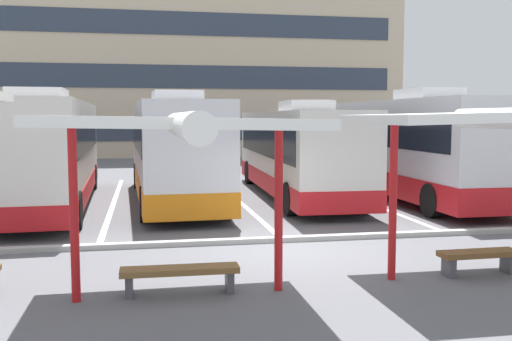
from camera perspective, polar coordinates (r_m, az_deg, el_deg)
name	(u,v)px	position (r m, az deg, el deg)	size (l,w,h in m)	color
ground_plane	(295,251)	(12.90, 3.83, -7.79)	(160.00, 160.00, 0.00)	slate
terminal_building	(183,38)	(49.09, -7.12, 12.59)	(32.11, 13.62, 21.14)	#C6B293
coach_bus_0	(47,152)	(20.23, -19.62, 1.72)	(3.03, 12.02, 3.73)	silver
coach_bus_1	(174,151)	(20.35, -7.99, 1.90)	(2.88, 11.17, 3.71)	silver
coach_bus_2	(296,152)	(21.49, 3.89, 1.75)	(2.84, 11.68, 3.45)	silver
coach_bus_3	(408,148)	(21.72, 14.52, 2.12)	(2.61, 11.41, 3.82)	silver
lane_stripe_1	(114,202)	(20.71, -13.59, -2.96)	(0.16, 14.00, 0.01)	white
lane_stripe_2	(236,199)	(20.93, -1.93, -2.73)	(0.16, 14.00, 0.01)	white
lane_stripe_3	(349,196)	(21.97, 9.05, -2.41)	(0.16, 14.00, 0.01)	white
lane_stripe_4	(455,193)	(23.74, 18.70, -2.06)	(0.16, 14.00, 0.01)	white
waiting_shelter_1	(180,126)	(9.16, -7.41, 4.28)	(4.27, 5.30, 2.97)	red
bench_2	(180,274)	(9.87, -7.37, -9.87)	(1.94, 0.44, 0.45)	brown
waiting_shelter_2	(492,120)	(11.18, 21.89, 4.54)	(4.40, 5.21, 3.06)	red
bench_3	(479,257)	(11.68, 20.78, -7.85)	(1.52, 0.46, 0.45)	brown
platform_kerb	(285,239)	(13.81, 2.81, -6.66)	(44.00, 0.24, 0.12)	#ADADA8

